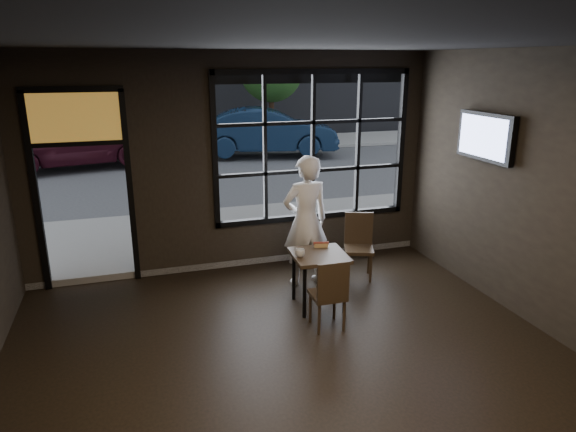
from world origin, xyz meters
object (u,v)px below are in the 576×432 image
object	(u,v)px
man	(306,221)
navy_car	(267,131)
cafe_table	(319,280)
chair_near	(327,293)

from	to	relation	value
man	navy_car	xyz separation A→B (m)	(2.10, 9.85, -0.08)
navy_car	cafe_table	bearing A→B (deg)	-179.80
chair_near	man	world-z (taller)	man
cafe_table	man	world-z (taller)	man
chair_near	man	bearing A→B (deg)	-96.85
cafe_table	navy_car	size ratio (longest dim) A/B	0.16
cafe_table	man	bearing A→B (deg)	87.51
man	navy_car	world-z (taller)	man
cafe_table	man	xyz separation A→B (m)	(0.08, 0.75, 0.56)
chair_near	navy_car	xyz separation A→B (m)	(2.28, 11.13, 0.40)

